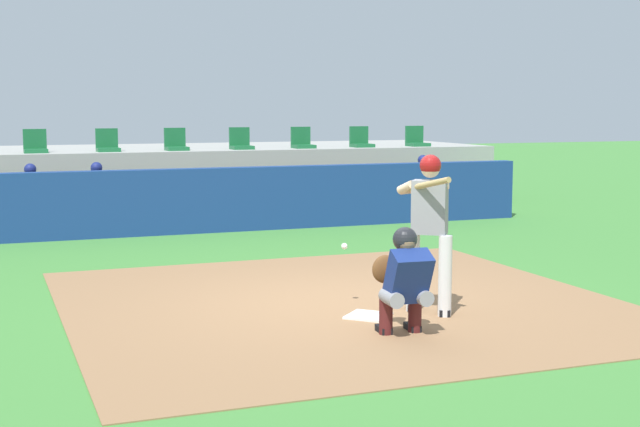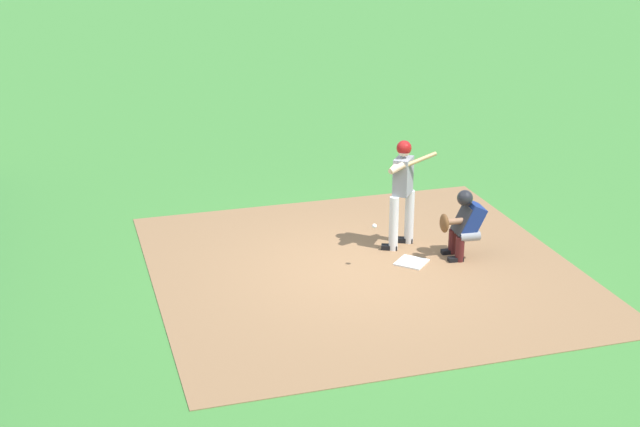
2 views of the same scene
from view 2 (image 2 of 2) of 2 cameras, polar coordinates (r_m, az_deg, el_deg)
name	(u,v)px [view 2 (image 2 of 2)]	position (r m, az deg, el deg)	size (l,w,h in m)	color
ground_plane	(363,270)	(14.19, 2.72, -3.50)	(80.00, 80.00, 0.00)	#428438
dirt_infield	(363,269)	(14.18, 2.72, -3.48)	(6.40, 6.40, 0.01)	#936B47
home_plate	(412,262)	(14.44, 5.72, -3.04)	(0.44, 0.44, 0.02)	white
batter_at_plate	(403,187)	(14.71, 5.16, 1.65)	(0.51, 0.91, 1.80)	silver
catcher_crouched	(463,222)	(14.55, 8.91, -0.51)	(0.50, 1.87, 1.13)	gray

